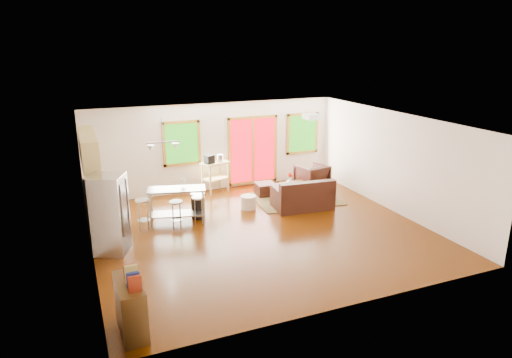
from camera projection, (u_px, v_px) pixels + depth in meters
name	position (u px, v px, depth m)	size (l,w,h in m)	color
floor	(261.00, 231.00, 10.77)	(7.50, 7.00, 0.02)	#381701
ceiling	(261.00, 121.00, 10.01)	(7.50, 7.00, 0.02)	white
back_wall	(215.00, 147.00, 13.50)	(7.50, 0.02, 2.60)	silver
left_wall	(86.00, 199.00, 9.02)	(0.02, 7.00, 2.60)	silver
right_wall	(395.00, 162.00, 11.76)	(0.02, 7.00, 2.60)	silver
front_wall	(347.00, 236.00, 7.28)	(7.50, 0.02, 2.60)	silver
window_left	(182.00, 143.00, 13.03)	(1.10, 0.05, 1.30)	#1B5A0F
french_doors	(253.00, 150.00, 13.95)	(1.60, 0.05, 2.10)	#B9020E
window_right	(302.00, 133.00, 14.45)	(1.10, 0.05, 1.30)	#1B5A0F
rug	(296.00, 199.00, 12.95)	(2.32, 1.78, 0.02)	#3E5D36
loveseat	(303.00, 197.00, 12.15)	(1.61, 1.00, 0.82)	black
coffee_table	(290.00, 187.00, 12.79)	(1.16, 0.78, 0.44)	#38220A
armchair	(312.00, 175.00, 13.73)	(0.82, 0.77, 0.85)	black
ottoman	(265.00, 189.00, 13.25)	(0.54, 0.54, 0.36)	black
pouf	(248.00, 202.00, 12.16)	(0.41, 0.41, 0.36)	silver
vase	(290.00, 181.00, 12.87)	(0.21, 0.21, 0.35)	silver
book	(306.00, 179.00, 12.98)	(0.21, 0.03, 0.28)	maroon
cabinets	(97.00, 190.00, 10.73)	(0.64, 2.24, 2.30)	tan
refrigerator	(109.00, 214.00, 9.47)	(0.89, 0.88, 1.69)	#B7BABC
island	(177.00, 199.00, 11.11)	(1.48, 0.88, 0.88)	#B7BABC
cup	(183.00, 180.00, 11.23)	(0.12, 0.10, 0.12)	white
bar_stool_a	(143.00, 207.00, 10.73)	(0.42, 0.42, 0.74)	#B7BABC
bar_stool_b	(176.00, 208.00, 10.82)	(0.36, 0.36, 0.67)	#B7BABC
bar_stool_c	(198.00, 204.00, 11.13)	(0.39, 0.39, 0.67)	#B7BABC
trash_can	(198.00, 205.00, 11.49)	(0.42, 0.42, 0.65)	black
kitchen_cart	(214.00, 167.00, 13.29)	(0.88, 0.72, 1.17)	tan
bookshelf	(131.00, 306.00, 6.92)	(0.39, 0.95, 1.11)	#38220A
ceiling_flush	(312.00, 117.00, 11.15)	(0.35, 0.35, 0.12)	white
pendant_light	(163.00, 146.00, 10.85)	(0.80, 0.18, 0.79)	gray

